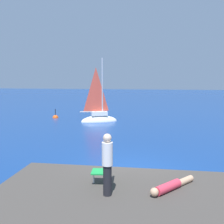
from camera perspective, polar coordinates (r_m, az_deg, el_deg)
ground_plane at (r=11.18m, az=3.85°, el=-12.24°), size 160.00×160.00×0.00m
shore_ledge at (r=7.48m, az=1.29°, el=-19.48°), size 6.88×4.20×0.73m
boulder_seaward at (r=10.35m, az=-8.07°, el=-13.94°), size 0.95×0.94×0.47m
boulder_inland at (r=9.61m, az=12.31°, el=-15.74°), size 1.17×1.11×0.65m
sailboat_near at (r=22.95m, az=-2.84°, el=-1.28°), size 3.32×2.25×6.00m
person_sunbather at (r=7.58m, az=12.56°, el=-15.29°), size 1.23×1.44×0.25m
person_standing at (r=6.86m, az=-1.01°, el=-10.89°), size 0.28×0.28×1.62m
beach_chair at (r=7.71m, az=-1.56°, el=-12.12°), size 0.64×0.54×0.80m
marker_buoy at (r=25.62m, az=-12.09°, el=-1.25°), size 0.56×0.56×1.13m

